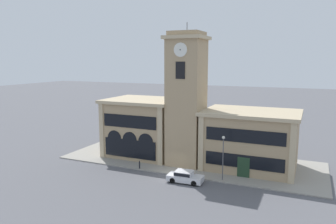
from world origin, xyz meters
name	(u,v)px	position (x,y,z in m)	size (l,w,h in m)	color
ground_plane	(172,175)	(0.00, 0.00, 0.00)	(300.00, 300.00, 0.00)	#56565B
sidewalk_kerb	(190,160)	(0.00, 6.60, 0.07)	(36.79, 13.20, 0.15)	gray
clock_tower	(186,100)	(0.00, 4.97, 9.18)	(5.26, 5.26, 19.48)	tan
town_hall_left_wing	(144,127)	(-7.72, 6.91, 4.38)	(10.97, 9.20, 8.70)	tan
town_hall_right_wing	(250,140)	(8.49, 6.91, 3.96)	(12.51, 9.20, 7.87)	tan
parked_car_near	(185,176)	(2.36, -1.58, 0.74)	(4.35, 2.07, 1.40)	silver
street_lamp	(223,151)	(6.36, 0.73, 3.74)	(0.36, 0.36, 5.43)	#4C4C51
bollard	(140,165)	(-4.88, 0.33, 0.67)	(0.18, 0.18, 1.06)	black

